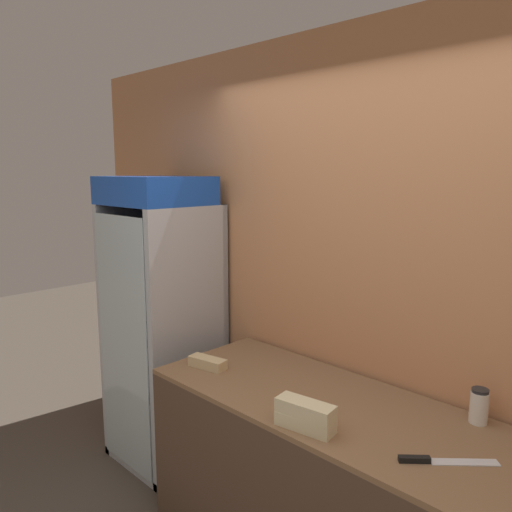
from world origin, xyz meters
TOP-DOWN VIEW (x-y plane):
  - wall_back at (0.01, 1.33)m, footprint 5.20×0.10m
  - prep_counter at (0.00, 0.91)m, footprint 1.98×0.73m
  - beverage_cooler at (-1.51, 1.02)m, footprint 0.65×0.61m
  - sandwich_stack_bottom at (0.00, 0.64)m, footprint 0.26×0.13m
  - sandwich_stack_middle at (0.00, 0.64)m, footprint 0.26×0.13m
  - sandwich_flat_left at (-0.79, 0.77)m, footprint 0.23×0.12m
  - chefs_knife at (0.49, 0.79)m, footprint 0.29×0.28m
  - condiment_jar at (0.49, 1.20)m, footprint 0.08×0.08m

SIDE VIEW (x-z plane):
  - prep_counter at x=0.00m, z-range 0.00..0.91m
  - chefs_knife at x=0.49m, z-range 0.90..0.93m
  - sandwich_flat_left at x=-0.79m, z-range 0.91..0.96m
  - sandwich_stack_bottom at x=0.00m, z-range 0.91..0.97m
  - condiment_jar at x=0.49m, z-range 0.91..1.06m
  - sandwich_stack_middle at x=0.00m, z-range 0.97..1.03m
  - beverage_cooler at x=-1.51m, z-range 0.08..2.01m
  - wall_back at x=0.01m, z-range 0.00..2.70m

